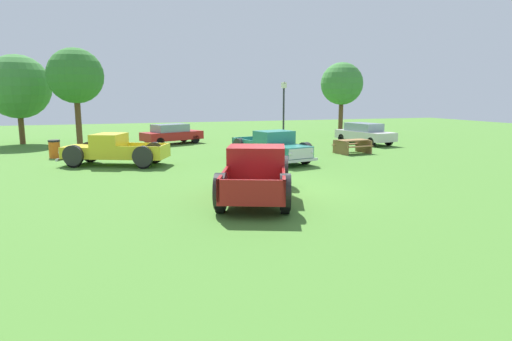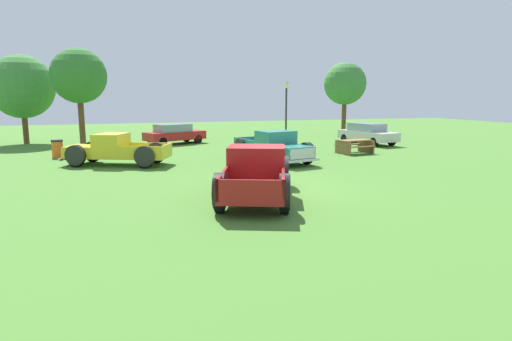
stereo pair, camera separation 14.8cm
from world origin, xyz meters
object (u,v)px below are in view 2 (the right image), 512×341
Objects in this scene: pickup_truck_foreground at (257,172)px; sedan_distant_b at (367,133)px; sedan_distant_a at (174,134)px; lamp_post_near at (286,112)px; oak_tree_east at (22,87)px; pickup_truck_behind_right at (111,150)px; picnic_table at (355,145)px; trash_can at (57,149)px; oak_tree_center at (345,84)px; pickup_truck_behind_left at (276,147)px; oak_tree_west at (79,76)px.

pickup_truck_foreground is 17.02m from sedan_distant_b.
lamp_post_near reaches higher than sedan_distant_a.
sedan_distant_b is at bearing -18.52° from oak_tree_east.
pickup_truck_behind_right is 13.10m from picnic_table.
trash_can reaches higher than picnic_table.
sedan_distant_b is (11.77, 12.29, -0.04)m from pickup_truck_foreground.
pickup_truck_behind_left is at bearing -131.14° from oak_tree_center.
sedan_distant_b is 2.28× the size of picnic_table.
pickup_truck_behind_left is 10.30m from sedan_distant_b.
sedan_distant_a is at bearing 111.08° from pickup_truck_behind_left.
sedan_distant_a is (4.01, 8.23, -0.00)m from pickup_truck_behind_right.
pickup_truck_foreground is 1.07× the size of pickup_truck_behind_left.
trash_can is at bearing 168.12° from picnic_table.
pickup_truck_behind_right reaches higher than picnic_table.
pickup_truck_foreground is 0.97× the size of oak_tree_center.
sedan_distant_a is at bearing -18.78° from oak_tree_east.
pickup_truck_behind_left is at bearing -146.82° from sedan_distant_b.
pickup_truck_behind_left is 1.28× the size of lamp_post_near.
pickup_truck_behind_right is at bearing -64.01° from oak_tree_east.
oak_tree_west reaches higher than lamp_post_near.
pickup_truck_foreground is 17.95m from oak_tree_west.
picnic_table is 0.33× the size of oak_tree_center.
sedan_distant_a is (-3.75, 9.74, -0.02)m from pickup_truck_behind_left.
lamp_post_near reaches higher than pickup_truck_behind_left.
lamp_post_near is 17.76m from oak_tree_east.
pickup_truck_foreground reaches higher than trash_can.
pickup_truck_behind_left is at bearing -162.80° from picnic_table.
oak_tree_center reaches higher than picnic_table.
pickup_truck_foreground is at bearing -68.69° from oak_tree_west.
pickup_truck_foreground is 16.40m from sedan_distant_a.
oak_tree_east is 23.52m from oak_tree_center.
sedan_distant_a is 7.69m from lamp_post_near.
pickup_truck_behind_left is 0.86× the size of oak_tree_west.
oak_tree_west reaches higher than pickup_truck_behind_right.
sedan_distant_a is at bearing -172.49° from oak_tree_center.
sedan_distant_b is at bearing 14.15° from pickup_truck_behind_right.
sedan_distant_a reaches higher than picnic_table.
picnic_table is 2.06× the size of trash_can.
lamp_post_near reaches higher than sedan_distant_b.
picnic_table is at bearing -115.70° from oak_tree_center.
oak_tree_east is at bearing 158.72° from lamp_post_near.
pickup_truck_behind_left is 10.44m from sedan_distant_a.
pickup_truck_behind_left is 0.90× the size of oak_tree_center.
oak_tree_center reaches higher than sedan_distant_a.
lamp_post_near is 8.81m from oak_tree_center.
picnic_table is 22.13m from oak_tree_east.
oak_tree_east is at bearing 109.77° from trash_can.
pickup_truck_foreground is 5.98× the size of trash_can.
pickup_truck_foreground reaches higher than sedan_distant_b.
pickup_truck_behind_right is 20.79m from oak_tree_center.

